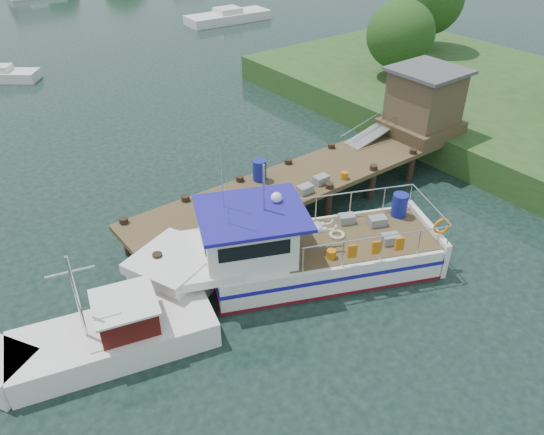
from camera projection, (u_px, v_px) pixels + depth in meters
ground_plane at (269, 220)px, 21.55m from camera, size 160.00×160.00×0.00m
near_shore at (528, 89)px, 28.46m from camera, size 16.00×30.00×7.76m
dock at (385, 129)px, 23.61m from camera, size 16.60×3.00×4.78m
lobster_boat at (286, 253)px, 18.13m from camera, size 10.60×6.58×5.28m
work_boat at (103, 339)px, 15.30m from camera, size 7.05×3.55×3.70m
moored_b at (2, 75)px, 35.44m from camera, size 4.65×4.12×1.03m
moored_c at (228, 17)px, 49.02m from camera, size 8.02×3.14×1.24m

